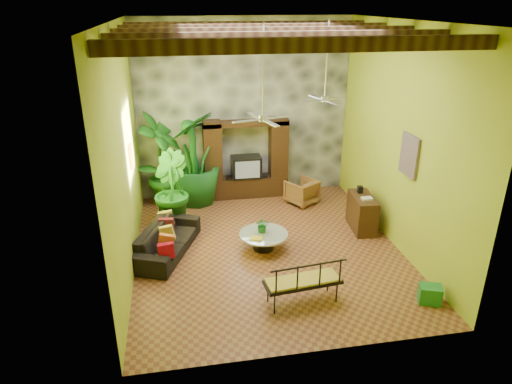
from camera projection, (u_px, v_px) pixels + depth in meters
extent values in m
plane|color=brown|center=(267.00, 248.00, 10.71)|extent=(7.00, 7.00, 0.00)
cube|color=silver|center=(270.00, 21.00, 8.76)|extent=(6.00, 7.00, 0.02)
cube|color=#ABB729|center=(244.00, 110.00, 12.91)|extent=(6.00, 0.02, 5.00)
cube|color=#ABB729|center=(124.00, 153.00, 9.25)|extent=(0.02, 7.00, 5.00)
cube|color=#ABB729|center=(399.00, 139.00, 10.22)|extent=(0.02, 7.00, 5.00)
cube|color=#3F4147|center=(244.00, 110.00, 12.85)|extent=(5.98, 0.10, 4.98)
cube|color=#372611|center=(307.00, 45.00, 6.49)|extent=(5.95, 0.16, 0.22)
cube|color=#372611|center=(285.00, 38.00, 7.67)|extent=(5.95, 0.16, 0.22)
cube|color=#372611|center=(270.00, 33.00, 8.85)|extent=(5.95, 0.16, 0.22)
cube|color=#372611|center=(258.00, 29.00, 10.02)|extent=(5.95, 0.16, 0.22)
cube|color=#372611|center=(248.00, 26.00, 11.20)|extent=(5.95, 0.16, 0.22)
cube|color=black|center=(246.00, 186.00, 13.44)|extent=(2.40, 0.50, 0.60)
cube|color=black|center=(213.00, 156.00, 12.89)|extent=(0.50, 0.48, 2.00)
cube|color=black|center=(278.00, 152.00, 13.20)|extent=(0.50, 0.48, 2.00)
cube|color=black|center=(246.00, 123.00, 12.70)|extent=(2.40, 0.48, 0.12)
cube|color=black|center=(246.00, 167.00, 13.18)|extent=(0.85, 0.52, 0.62)
cube|color=#8C99A8|center=(248.00, 170.00, 12.93)|extent=(0.70, 0.02, 0.50)
cylinder|color=#B7B7BC|center=(263.00, 72.00, 8.72)|extent=(0.04, 0.04, 1.80)
cylinder|color=#B7B7BC|center=(263.00, 118.00, 9.07)|extent=(0.18, 0.18, 0.12)
cube|color=#B7B7BC|center=(279.00, 117.00, 9.22)|extent=(0.58, 0.26, 0.01)
cube|color=#B7B7BC|center=(255.00, 115.00, 9.37)|extent=(0.26, 0.58, 0.01)
cube|color=#B7B7BC|center=(246.00, 121.00, 8.93)|extent=(0.58, 0.26, 0.01)
cube|color=#B7B7BC|center=(271.00, 123.00, 8.77)|extent=(0.26, 0.58, 0.01)
cylinder|color=#B7B7BC|center=(327.00, 60.00, 10.46)|extent=(0.04, 0.04, 1.80)
cylinder|color=#B7B7BC|center=(325.00, 99.00, 10.81)|extent=(0.18, 0.18, 0.12)
cube|color=#B7B7BC|center=(337.00, 99.00, 10.96)|extent=(0.58, 0.26, 0.01)
cube|color=#B7B7BC|center=(316.00, 97.00, 11.12)|extent=(0.26, 0.58, 0.01)
cube|color=#B7B7BC|center=(312.00, 101.00, 10.68)|extent=(0.58, 0.26, 0.01)
cube|color=#B7B7BC|center=(333.00, 103.00, 10.52)|extent=(0.26, 0.58, 0.01)
cube|color=gold|center=(131.00, 156.00, 10.32)|extent=(0.06, 0.32, 0.55)
cube|color=#2B569E|center=(409.00, 155.00, 9.75)|extent=(0.06, 0.70, 0.90)
imported|color=black|center=(167.00, 240.00, 10.38)|extent=(1.64, 2.40, 0.65)
imported|color=olive|center=(302.00, 192.00, 12.93)|extent=(1.05, 1.05, 0.70)
imported|color=#1A5B18|center=(161.00, 160.00, 12.54)|extent=(1.52, 1.67, 2.63)
imported|color=#1D6B1C|center=(170.00, 190.00, 11.44)|extent=(1.18, 1.30, 1.95)
imported|color=#16561C|center=(194.00, 159.00, 12.64)|extent=(2.00, 2.00, 2.60)
cylinder|color=black|center=(264.00, 242.00, 10.60)|extent=(0.48, 0.48, 0.36)
cylinder|color=silver|center=(264.00, 234.00, 10.52)|extent=(1.13, 1.13, 0.04)
imported|color=#1A6420|center=(263.00, 225.00, 10.51)|extent=(0.36, 0.33, 0.36)
cube|color=gold|center=(256.00, 238.00, 10.27)|extent=(0.33, 0.28, 0.03)
cube|color=black|center=(303.00, 282.00, 8.62)|extent=(1.52, 0.65, 0.06)
cube|color=gold|center=(303.00, 280.00, 8.60)|extent=(1.44, 0.59, 0.06)
cube|color=black|center=(307.00, 278.00, 8.27)|extent=(1.47, 0.20, 0.54)
cube|color=#3D2313|center=(362.00, 213.00, 11.44)|extent=(0.60, 1.14, 0.88)
cube|color=#207A29|center=(430.00, 294.00, 8.72)|extent=(0.49, 0.43, 0.36)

